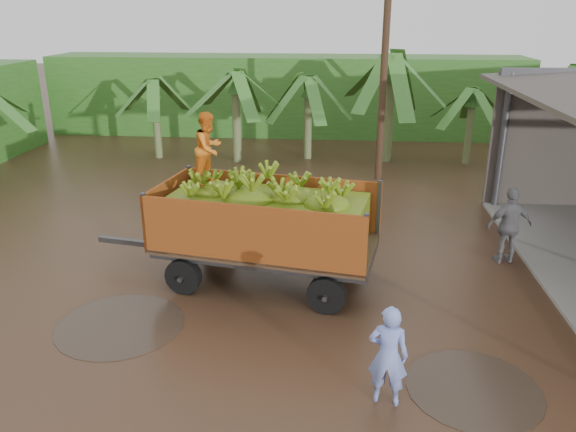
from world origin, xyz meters
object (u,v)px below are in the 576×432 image
object	(u,v)px
banana_trailer	(265,222)
man_grey	(509,226)
utility_pole	(384,65)
man_blue	(388,355)

from	to	relation	value
banana_trailer	man_grey	world-z (taller)	banana_trailer
man_grey	utility_pole	bearing A→B (deg)	-80.19
banana_trailer	man_blue	bearing A→B (deg)	-48.41
man_blue	utility_pole	world-z (taller)	utility_pole
man_blue	utility_pole	size ratio (longest dim) A/B	0.21
man_blue	utility_pole	distance (m)	12.54
utility_pole	man_blue	bearing A→B (deg)	-93.00
banana_trailer	utility_pole	bearing A→B (deg)	80.79
man_blue	banana_trailer	bearing A→B (deg)	-49.15
banana_trailer	man_blue	size ratio (longest dim) A/B	3.98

